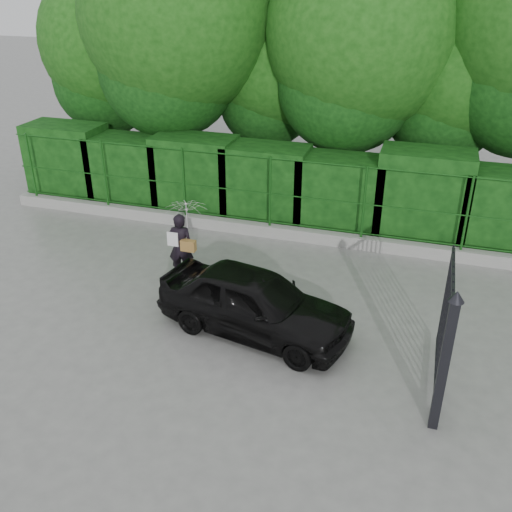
% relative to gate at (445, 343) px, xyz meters
% --- Properties ---
extents(ground, '(80.00, 80.00, 0.00)m').
position_rel_gate_xyz_m(ground, '(-4.60, 0.72, -1.19)').
color(ground, gray).
extents(kerb, '(14.00, 0.25, 0.30)m').
position_rel_gate_xyz_m(kerb, '(-4.60, 5.22, -1.04)').
color(kerb, '#9E9E99').
rests_on(kerb, ground).
extents(fence, '(14.13, 0.06, 1.80)m').
position_rel_gate_xyz_m(fence, '(-4.38, 5.22, 0.01)').
color(fence, '#144B13').
rests_on(fence, kerb).
extents(hedge, '(14.20, 1.20, 2.27)m').
position_rel_gate_xyz_m(hedge, '(-4.61, 6.22, -0.16)').
color(hedge, black).
rests_on(hedge, ground).
extents(trees, '(17.10, 6.15, 8.08)m').
position_rel_gate_xyz_m(trees, '(-3.46, 8.46, 3.43)').
color(trees, black).
rests_on(trees, ground).
extents(gate, '(0.22, 2.33, 2.36)m').
position_rel_gate_xyz_m(gate, '(0.00, 0.00, 0.00)').
color(gate, black).
rests_on(gate, ground).
extents(woman, '(0.91, 0.92, 1.78)m').
position_rel_gate_xyz_m(woman, '(-5.35, 2.65, -0.01)').
color(woman, black).
rests_on(woman, ground).
extents(car, '(3.92, 2.21, 1.26)m').
position_rel_gate_xyz_m(car, '(-3.30, 1.11, -0.56)').
color(car, black).
rests_on(car, ground).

